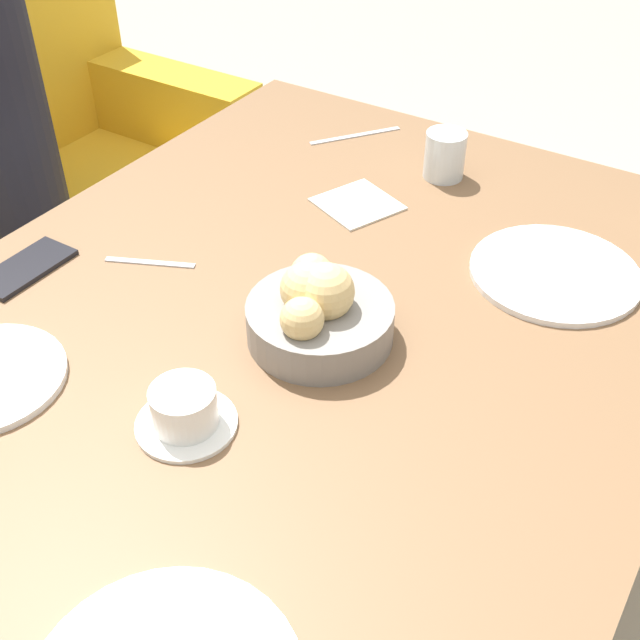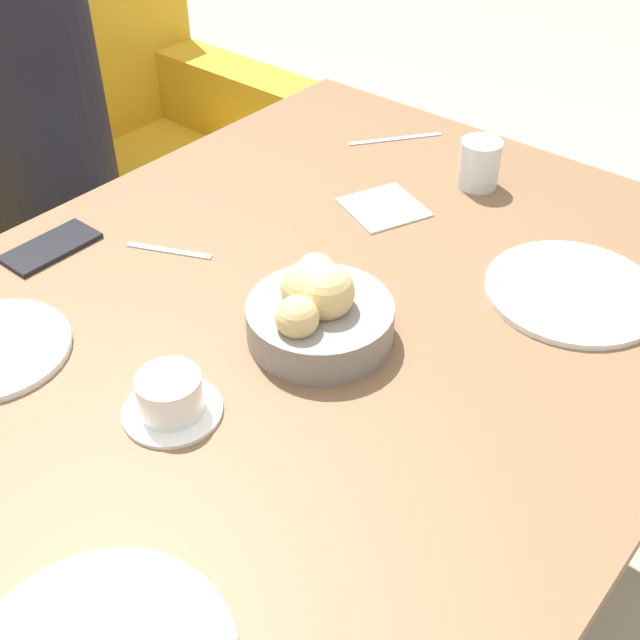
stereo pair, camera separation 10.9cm
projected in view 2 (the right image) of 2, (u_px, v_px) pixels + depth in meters
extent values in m
cube|color=brown|center=(260.00, 358.00, 1.10)|extent=(1.55, 1.04, 0.03)
cube|color=brown|center=(328.00, 245.00, 2.01)|extent=(0.06, 0.06, 0.74)
cube|color=gold|center=(24.00, 297.00, 2.09)|extent=(1.58, 0.70, 0.45)
cube|color=gold|center=(218.00, 161.00, 2.45)|extent=(0.14, 0.70, 0.65)
cube|color=#23232D|center=(77.00, 297.00, 2.09)|extent=(0.31, 0.42, 0.45)
cylinder|color=black|center=(30.00, 103.00, 1.75)|extent=(0.32, 0.32, 0.62)
cylinder|color=gray|center=(320.00, 321.00, 1.09)|extent=(0.20, 0.20, 0.05)
sphere|color=#DBB775|center=(316.00, 274.00, 1.10)|extent=(0.06, 0.06, 0.06)
sphere|color=#DBB775|center=(309.00, 288.00, 1.07)|extent=(0.08, 0.08, 0.08)
sphere|color=#DBB775|center=(325.00, 292.00, 1.06)|extent=(0.08, 0.08, 0.08)
sphere|color=#DBB775|center=(297.00, 317.00, 1.03)|extent=(0.06, 0.06, 0.06)
cylinder|color=white|center=(573.00, 291.00, 1.18)|extent=(0.26, 0.26, 0.01)
cylinder|color=silver|center=(479.00, 164.00, 1.41)|extent=(0.07, 0.07, 0.09)
cylinder|color=white|center=(175.00, 412.00, 0.99)|extent=(0.13, 0.13, 0.01)
cylinder|color=white|center=(172.00, 395.00, 0.97)|extent=(0.08, 0.08, 0.05)
cube|color=#B7B7BC|center=(395.00, 139.00, 1.57)|extent=(0.16, 0.12, 0.00)
cube|color=#B7B7BC|center=(169.00, 251.00, 1.27)|extent=(0.07, 0.13, 0.00)
cube|color=silver|center=(384.00, 207.00, 1.37)|extent=(0.16, 0.16, 0.00)
cube|color=black|center=(51.00, 247.00, 1.27)|extent=(0.15, 0.07, 0.01)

